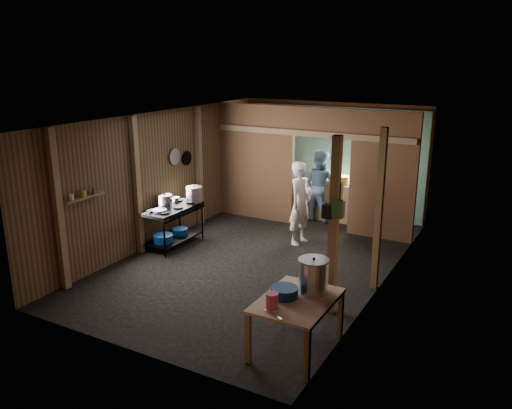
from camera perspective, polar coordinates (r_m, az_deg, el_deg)
The scene contains 43 objects.
floor at distance 9.58m, azimuth 0.58°, elevation -6.04°, with size 4.50×7.00×0.00m, color black.
ceiling at distance 8.92m, azimuth 0.63°, elevation 9.61°, with size 4.50×7.00×0.00m, color black.
wall_back at distance 12.28m, azimuth 8.40°, elevation 5.11°, with size 4.50×0.00×2.60m, color brown.
wall_front at distance 6.45m, azimuth -14.38°, elevation -5.45°, with size 4.50×0.00×2.60m, color brown.
wall_left at distance 10.39m, azimuth -10.40°, elevation 3.00°, with size 0.00×7.00×2.60m, color brown.
wall_right at distance 8.38m, azimuth 14.29°, elevation -0.42°, with size 0.00×7.00×2.60m, color brown.
partition_left at distance 11.66m, azimuth -0.01°, elevation 4.69°, with size 1.85×0.10×2.60m, color brown.
partition_right at distance 10.60m, azimuth 13.87°, elevation 3.06°, with size 1.35×0.10×2.60m, color brown.
partition_header at distance 10.84m, azimuth 7.39°, elevation 9.04°, with size 1.30×0.10×0.60m, color brown.
turquoise_panel at distance 12.24m, azimuth 8.29°, elevation 4.83°, with size 4.40×0.06×2.50m, color #6EB5AE.
back_counter at distance 11.88m, azimuth 8.64°, elevation 0.38°, with size 1.20×0.50×0.85m, color #8E6E4D.
wall_clock at distance 12.01m, azimuth 9.47°, elevation 7.71°, with size 0.20×0.20×0.03m, color silver.
post_left_a at distance 8.55m, azimuth -21.02°, elevation -0.67°, with size 0.10×0.12×2.60m, color #8E6E4D.
post_left_b at distance 9.76m, azimuth -13.03°, elevation 1.99°, with size 0.10×0.12×2.60m, color #8E6E4D.
post_left_c at distance 11.28m, azimuth -6.29°, elevation 4.20°, with size 0.10×0.12×2.60m, color #8E6E4D.
post_right at distance 8.21m, azimuth 13.45°, elevation -0.70°, with size 0.10×0.12×2.60m, color #8E6E4D.
post_free at distance 7.30m, azimuth 8.59°, elevation -2.55°, with size 0.12×0.12×2.60m, color #8E6E4D.
cross_beam at distance 10.92m, azimuth 6.02°, elevation 7.81°, with size 4.40×0.12×0.12m, color #8E6E4D.
pan_lid_big at distance 10.60m, azimuth -8.97°, elevation 5.26°, with size 0.34×0.34×0.03m, color slate.
pan_lid_small at distance 10.93m, azimuth -7.67°, elevation 5.11°, with size 0.30×0.30×0.03m, color black.
wall_shelf at distance 8.82m, azimuth -18.51°, elevation 0.74°, with size 0.14×0.80×0.03m, color #8E6E4D.
jar_white at distance 8.64m, azimuth -19.75°, elevation 0.77°, with size 0.07×0.07×0.10m, color silver.
jar_yellow at distance 8.80m, azimuth -18.55°, elevation 1.15°, with size 0.08×0.08×0.10m, color gold.
jar_green at distance 8.95m, azimuth -17.53°, elevation 1.47°, with size 0.06×0.06×0.10m, color #2C592E.
bag_white at distance 7.25m, azimuth 8.60°, elevation 1.29°, with size 0.22×0.15×0.32m, color silver.
bag_green at distance 7.13m, azimuth 9.04°, elevation -0.48°, with size 0.16×0.12×0.24m, color #2C592E.
bag_black at distance 7.17m, azimuth 7.92°, elevation -0.75°, with size 0.14×0.10×0.20m, color black.
gas_range at distance 10.26m, azimuth -9.22°, elevation -2.38°, with size 0.68×1.33×0.78m, color black, non-canonical shape.
prep_table at distance 6.70m, azimuth 4.49°, elevation -13.08°, with size 0.86×1.19×0.70m, color tan, non-canonical shape.
stove_pot_large at distance 10.41m, azimuth -6.85°, elevation 1.08°, with size 0.33×0.33×0.33m, color #BEBEBE, non-canonical shape.
stove_pot_med at distance 10.23m, azimuth -10.05°, elevation 0.41°, with size 0.28×0.28×0.24m, color #BEBEBE, non-canonical shape.
stove_saucepan at distance 10.51m, azimuth -8.85°, elevation 0.57°, with size 0.14×0.14×0.09m, color #BEBEBE.
frying_pan at distance 9.87m, azimuth -10.62°, elevation -0.67°, with size 0.27×0.49×0.07m, color slate, non-canonical shape.
blue_tub_front at distance 10.09m, azimuth -10.23°, elevation -3.72°, with size 0.38×0.38×0.16m, color navy.
blue_tub_back at distance 10.49m, azimuth -8.40°, elevation -2.95°, with size 0.31×0.31×0.12m, color navy.
stock_pot at distance 6.65m, azimuth 6.37°, elevation -7.92°, with size 0.40×0.40×0.47m, color #BEBEBE, non-canonical shape.
wash_basin at distance 6.56m, azimuth 3.17°, elevation -9.65°, with size 0.35×0.35×0.13m, color navy.
pink_bucket at distance 6.28m, azimuth 1.78°, elevation -10.55°, with size 0.16×0.16×0.19m, color #C83F66.
knife at distance 6.16m, azimuth 1.92°, elevation -12.07°, with size 0.30×0.04×0.01m, color #BEBEBE.
yellow_tub at distance 11.70m, azimuth 9.47°, elevation 2.70°, with size 0.32×0.32×0.18m, color gold.
red_cup at distance 11.86m, azimuth 7.43°, elevation 2.86°, with size 0.12×0.12×0.14m, color maroon.
cook at distance 10.15m, azimuth 4.96°, elevation 0.13°, with size 0.60×0.40×1.65m, color white.
worker_back at distance 11.70m, azimuth 7.01°, elevation 2.10°, with size 0.78×0.61×1.60m, color slate.
Camera 1 is at (4.20, -7.81, 3.62)m, focal length 36.16 mm.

